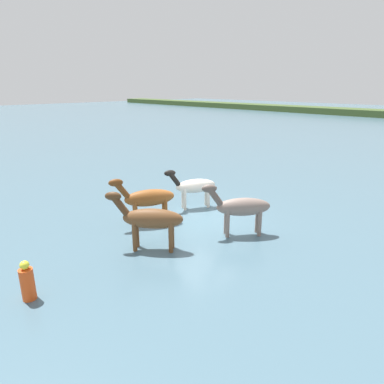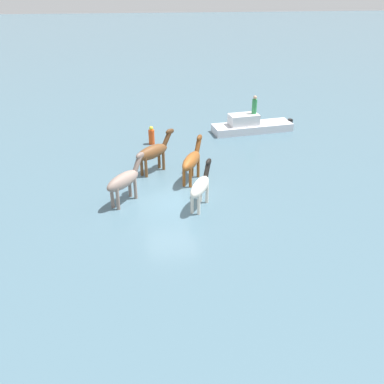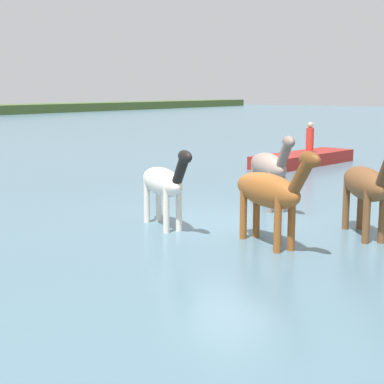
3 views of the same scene
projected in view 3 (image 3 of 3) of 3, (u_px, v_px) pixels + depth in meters
name	position (u px, v px, depth m)	size (l,w,h in m)	color
ground_plane	(224.00, 222.00, 13.92)	(197.89, 197.89, 0.00)	#476675
horse_gray_outer	(269.00, 167.00, 15.34)	(1.95, 2.31, 2.04)	gray
horse_mid_herd	(270.00, 191.00, 11.65)	(1.50, 2.54, 2.04)	brown
horse_dark_mare	(164.00, 183.00, 13.21)	(1.43, 2.35, 1.90)	silver
horse_lead	(367.00, 185.00, 12.34)	(2.28, 2.08, 2.08)	brown
boat_motor_center	(303.00, 161.00, 24.44)	(5.89, 2.24, 0.77)	maroon
person_helmsman_aft	(310.00, 137.00, 24.32)	(0.32, 0.32, 1.19)	red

